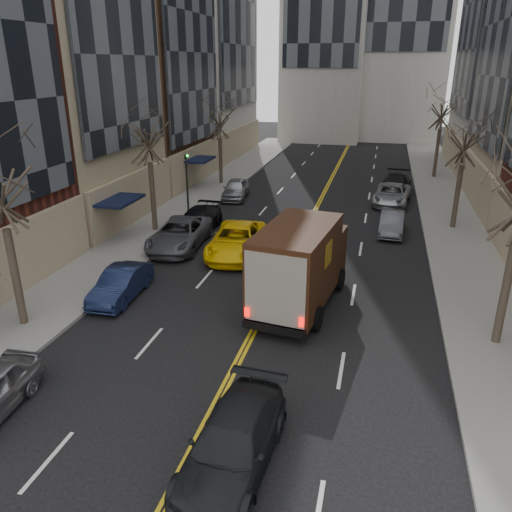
{
  "coord_description": "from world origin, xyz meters",
  "views": [
    {
      "loc": [
        4.2,
        -6.46,
        9.64
      ],
      "look_at": [
        -0.47,
        12.04,
        2.2
      ],
      "focal_mm": 35.0,
      "sensor_mm": 36.0,
      "label": 1
    }
  ],
  "objects_px": {
    "observer_sedan": "(233,443)",
    "taxi": "(237,240)",
    "ups_truck": "(300,265)",
    "pedestrian": "(275,256)"
  },
  "relations": [
    {
      "from": "observer_sedan",
      "to": "taxi",
      "type": "height_order",
      "value": "taxi"
    },
    {
      "from": "ups_truck",
      "to": "observer_sedan",
      "type": "distance_m",
      "value": 9.4
    },
    {
      "from": "ups_truck",
      "to": "taxi",
      "type": "distance_m",
      "value": 6.77
    },
    {
      "from": "ups_truck",
      "to": "observer_sedan",
      "type": "bearing_deg",
      "value": -83.35
    },
    {
      "from": "taxi",
      "to": "pedestrian",
      "type": "relative_size",
      "value": 3.46
    },
    {
      "from": "ups_truck",
      "to": "pedestrian",
      "type": "distance_m",
      "value": 3.97
    },
    {
      "from": "ups_truck",
      "to": "taxi",
      "type": "xyz_separation_m",
      "value": [
        -4.25,
        5.17,
        -1.05
      ]
    },
    {
      "from": "observer_sedan",
      "to": "pedestrian",
      "type": "distance_m",
      "value": 12.83
    },
    {
      "from": "ups_truck",
      "to": "taxi",
      "type": "height_order",
      "value": "ups_truck"
    },
    {
      "from": "taxi",
      "to": "observer_sedan",
      "type": "bearing_deg",
      "value": -79.11
    }
  ]
}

